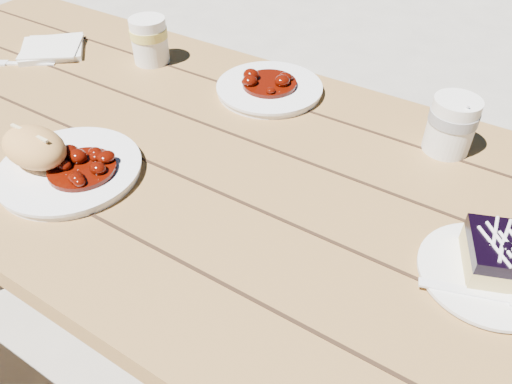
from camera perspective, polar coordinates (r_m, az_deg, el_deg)
The scene contains 14 objects.
ground at distance 1.53m, azimuth -3.79°, elevation -18.69°, with size 60.00×60.00×0.00m, color #A6A196.
picnic_table at distance 1.07m, azimuth -5.16°, elevation -2.54°, with size 2.00×1.55×0.75m.
main_plate at distance 0.97m, azimuth -20.48°, elevation 2.31°, with size 0.25×0.25×0.02m, color white.
goulash_stew at distance 0.93m, azimuth -19.47°, elevation 3.26°, with size 0.12×0.12×0.04m, color #490A02, non-canonical shape.
bread_roll at distance 0.97m, azimuth -24.02°, elevation 4.69°, with size 0.13×0.09×0.07m, color tan.
dessert_plate at distance 0.81m, azimuth 24.93°, elevation -8.49°, with size 0.19×0.19×0.01m, color white.
blueberry_cake at distance 0.80m, azimuth 26.51°, elevation -6.46°, with size 0.13×0.13×0.06m.
fork_dessert at distance 0.77m, azimuth 22.74°, elevation -10.33°, with size 0.03×0.16×0.01m, color white, non-canonical shape.
coffee_cup at distance 1.01m, azimuth 21.43°, elevation 7.12°, with size 0.09×0.09×0.11m, color white.
napkin_stack at distance 1.44m, azimuth -22.25°, elevation 14.91°, with size 0.15×0.15×0.01m, color white.
fork_table at distance 1.39m, azimuth -24.44°, elevation 13.24°, with size 0.03×0.16×0.01m, color white, non-canonical shape.
second_plate at distance 1.15m, azimuth 1.54°, elevation 11.70°, with size 0.23×0.23×0.02m, color white.
second_stew at distance 1.14m, azimuth 1.57°, elevation 12.97°, with size 0.12×0.12×0.04m, color #490A02, non-canonical shape.
second_cup at distance 1.29m, azimuth -12.07°, elevation 16.57°, with size 0.09×0.09×0.11m, color white.
Camera 1 is at (0.50, -0.60, 1.32)m, focal length 35.00 mm.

